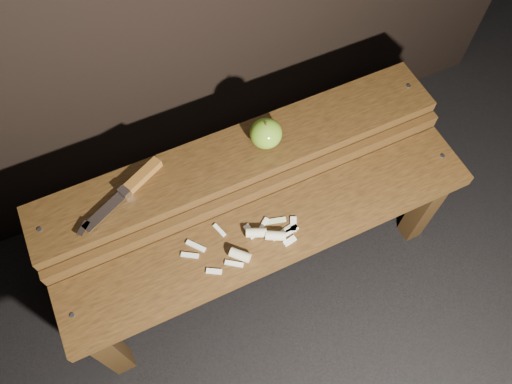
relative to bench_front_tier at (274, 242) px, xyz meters
name	(u,v)px	position (x,y,z in m)	size (l,w,h in m)	color
ground	(263,267)	(0.00, 0.06, -0.35)	(60.00, 60.00, 0.00)	black
bench_front_tier	(274,242)	(0.00, 0.00, 0.00)	(1.20, 0.20, 0.42)	black
bench_rear_tier	(241,169)	(0.00, 0.23, 0.06)	(1.20, 0.21, 0.50)	black
apple	(266,133)	(0.08, 0.23, 0.19)	(0.09, 0.09, 0.09)	#608B1C
knife	(133,184)	(-0.30, 0.25, 0.16)	(0.27, 0.14, 0.03)	brown
apple_scraps	(256,240)	(-0.06, 0.00, 0.08)	(0.33, 0.15, 0.03)	beige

